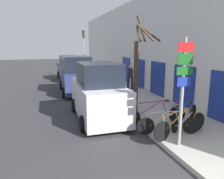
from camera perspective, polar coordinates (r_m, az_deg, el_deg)
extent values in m
plane|color=#333335|center=(14.32, -7.37, -1.38)|extent=(80.00, 80.00, 0.00)
cube|color=#ADA89E|center=(17.57, -0.65, 1.35)|extent=(3.20, 32.00, 0.15)
cube|color=silver|center=(17.89, 4.81, 11.71)|extent=(0.20, 32.00, 6.50)
cube|color=navy|center=(11.49, 18.16, 0.88)|extent=(0.03, 1.70, 2.03)
cube|color=navy|center=(13.70, 11.73, 2.84)|extent=(0.03, 1.70, 2.03)
cube|color=navy|center=(16.05, 7.11, 4.23)|extent=(0.03, 1.70, 2.03)
cube|color=navy|center=(18.48, 3.69, 5.23)|extent=(0.03, 1.70, 2.03)
cylinder|color=#939399|center=(6.73, 17.80, -1.02)|extent=(0.10, 0.10, 3.24)
cube|color=red|center=(6.53, 18.83, 10.45)|extent=(0.51, 0.02, 0.25)
cube|color=#19591E|center=(6.54, 18.64, 7.50)|extent=(0.50, 0.02, 0.30)
cube|color=#19591E|center=(6.57, 18.46, 4.63)|extent=(0.53, 0.02, 0.24)
cube|color=navy|center=(6.61, 18.29, 1.94)|extent=(0.45, 0.02, 0.27)
cylinder|color=black|center=(7.19, 12.92, -10.67)|extent=(0.66, 0.19, 0.67)
cylinder|color=black|center=(8.43, 21.52, -7.85)|extent=(0.66, 0.19, 0.67)
cylinder|color=orange|center=(7.53, 16.62, -7.31)|extent=(0.95, 0.27, 0.55)
cylinder|color=orange|center=(7.52, 17.17, -5.48)|extent=(1.11, 0.30, 0.09)
cylinder|color=orange|center=(7.95, 19.37, -6.68)|extent=(0.21, 0.08, 0.48)
cylinder|color=orange|center=(8.19, 20.23, -8.13)|extent=(0.60, 0.17, 0.08)
cylinder|color=orange|center=(8.18, 20.73, -6.44)|extent=(0.45, 0.14, 0.54)
cylinder|color=orange|center=(7.14, 13.53, -8.38)|extent=(0.21, 0.08, 0.58)
cube|color=black|center=(7.94, 19.90, -4.81)|extent=(0.21, 0.13, 0.04)
cylinder|color=#99999E|center=(7.11, 14.13, -6.07)|extent=(0.13, 0.43, 0.02)
cylinder|color=black|center=(7.62, 8.76, -9.47)|extent=(0.60, 0.19, 0.61)
cylinder|color=black|center=(8.07, 19.97, -8.83)|extent=(0.60, 0.19, 0.61)
cylinder|color=#B7B7BC|center=(7.66, 13.22, -7.28)|extent=(0.87, 0.26, 0.51)
cylinder|color=#B7B7BC|center=(7.61, 13.87, -5.72)|extent=(1.00, 0.30, 0.08)
cylinder|color=#B7B7BC|center=(7.82, 16.86, -7.26)|extent=(0.19, 0.08, 0.44)
cylinder|color=#B7B7BC|center=(7.96, 18.12, -8.80)|extent=(0.54, 0.17, 0.07)
cylinder|color=#B7B7BC|center=(7.92, 18.76, -7.31)|extent=(0.41, 0.14, 0.49)
cylinder|color=#B7B7BC|center=(7.54, 9.42, -7.60)|extent=(0.19, 0.08, 0.53)
cube|color=black|center=(7.77, 17.52, -5.59)|extent=(0.21, 0.13, 0.04)
cylinder|color=#99999E|center=(7.48, 10.08, -5.69)|extent=(0.14, 0.43, 0.02)
cylinder|color=black|center=(8.00, 16.25, -8.62)|extent=(0.56, 0.38, 0.65)
cylinder|color=black|center=(9.54, 20.39, -5.62)|extent=(0.56, 0.38, 0.65)
cylinder|color=#1E4799|center=(8.48, 18.11, -5.44)|extent=(0.83, 0.56, 0.54)
cylinder|color=#1E4799|center=(8.50, 18.42, -3.83)|extent=(0.96, 0.64, 0.08)
cylinder|color=#1E4799|center=(8.99, 19.42, -4.73)|extent=(0.19, 0.14, 0.47)
cylinder|color=#1E4799|center=(9.26, 19.78, -5.93)|extent=(0.52, 0.35, 0.08)
cylinder|color=#1E4799|center=(9.27, 20.06, -4.45)|extent=(0.40, 0.27, 0.52)
cylinder|color=#1E4799|center=(7.99, 16.61, -6.57)|extent=(0.19, 0.14, 0.56)
cube|color=black|center=(9.01, 19.71, -3.09)|extent=(0.21, 0.18, 0.04)
cylinder|color=#99999E|center=(7.99, 16.96, -4.52)|extent=(0.26, 0.38, 0.02)
cylinder|color=black|center=(8.17, 5.08, -7.54)|extent=(0.71, 0.06, 0.71)
cylinder|color=black|center=(9.01, 16.68, -6.17)|extent=(0.71, 0.06, 0.71)
cylinder|color=#8C1E72|center=(8.34, 9.78, -4.88)|extent=(1.08, 0.07, 0.58)
cylinder|color=#8C1E72|center=(8.32, 10.44, -3.17)|extent=(1.25, 0.08, 0.09)
cylinder|color=#8C1E72|center=(8.63, 13.54, -4.67)|extent=(0.23, 0.04, 0.51)
cylinder|color=#8C1E72|center=(8.83, 14.83, -6.24)|extent=(0.68, 0.05, 0.08)
cylinder|color=#8C1E72|center=(8.80, 15.45, -4.63)|extent=(0.50, 0.04, 0.57)
cylinder|color=#8C1E72|center=(8.11, 5.76, -5.45)|extent=(0.22, 0.04, 0.62)
cube|color=black|center=(8.61, 14.18, -2.89)|extent=(0.20, 0.09, 0.04)
cylinder|color=#99999E|center=(8.06, 6.44, -3.33)|extent=(0.04, 0.44, 0.02)
cube|color=silver|center=(9.51, -3.67, -2.58)|extent=(1.81, 4.30, 1.37)
cube|color=black|center=(9.14, -3.52, 4.11)|extent=(1.61, 2.25, 0.91)
cylinder|color=black|center=(10.77, -9.83, -4.06)|extent=(0.23, 0.62, 0.62)
cylinder|color=black|center=(11.11, -0.78, -3.41)|extent=(0.23, 0.62, 0.62)
cylinder|color=black|center=(8.26, -7.51, -8.82)|extent=(0.23, 0.62, 0.62)
cylinder|color=black|center=(8.70, 4.11, -7.70)|extent=(0.23, 0.62, 0.62)
cube|color=navy|center=(14.97, -9.26, 2.30)|extent=(1.98, 4.47, 1.27)
cube|color=black|center=(14.66, -9.31, 6.59)|extent=(1.74, 2.34, 1.01)
cylinder|color=black|center=(16.32, -13.07, 1.16)|extent=(0.23, 0.66, 0.65)
cylinder|color=black|center=(16.52, -6.56, 1.51)|extent=(0.23, 0.66, 0.65)
cylinder|color=black|center=(13.63, -12.39, -0.81)|extent=(0.23, 0.66, 0.65)
cylinder|color=black|center=(13.87, -4.64, -0.37)|extent=(0.23, 0.66, 0.65)
cube|color=#51565B|center=(20.71, -11.02, 4.66)|extent=(1.90, 4.57, 1.20)
cube|color=black|center=(20.44, -11.06, 7.50)|extent=(1.65, 2.40, 0.88)
cylinder|color=black|center=(22.04, -13.77, 3.77)|extent=(0.24, 0.68, 0.67)
cylinder|color=black|center=(22.28, -9.31, 4.03)|extent=(0.24, 0.68, 0.67)
cylinder|color=black|center=(19.28, -12.90, 2.75)|extent=(0.24, 0.68, 0.67)
cylinder|color=black|center=(19.56, -7.83, 3.05)|extent=(0.24, 0.68, 0.67)
cylinder|color=#1E2338|center=(15.24, 5.27, 1.57)|extent=(0.15, 0.15, 0.81)
cylinder|color=#1E2338|center=(15.16, 4.24, 1.53)|extent=(0.15, 0.15, 0.81)
cylinder|color=#26262D|center=(15.09, 4.80, 4.26)|extent=(0.37, 0.37, 0.64)
sphere|color=tan|center=(15.05, 4.83, 5.89)|extent=(0.22, 0.22, 0.22)
cylinder|color=#4C3828|center=(10.08, 6.27, 3.33)|extent=(0.22, 0.22, 3.19)
cylinder|color=#4C3828|center=(9.69, 8.62, 14.56)|extent=(0.48, 0.93, 0.79)
cylinder|color=#4C3828|center=(10.29, 7.00, 14.12)|extent=(0.51, 0.59, 0.68)
cylinder|color=#4C3828|center=(10.10, 9.57, 14.48)|extent=(1.09, 0.36, 0.82)
cylinder|color=#4C3828|center=(10.28, 7.65, 15.45)|extent=(0.68, 0.47, 1.15)
cylinder|color=#4C3828|center=(9.62, 7.08, 13.82)|extent=(0.22, 0.81, 0.53)
cylinder|color=#939399|center=(20.88, -7.37, 9.28)|extent=(0.10, 0.10, 4.50)
cube|color=black|center=(20.79, -7.45, 14.23)|extent=(0.20, 0.16, 0.64)
sphere|color=red|center=(20.71, -7.42, 14.80)|extent=(0.11, 0.11, 0.11)
sphere|color=orange|center=(20.70, -7.40, 14.25)|extent=(0.11, 0.11, 0.11)
sphere|color=green|center=(20.69, -7.39, 13.69)|extent=(0.11, 0.11, 0.11)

